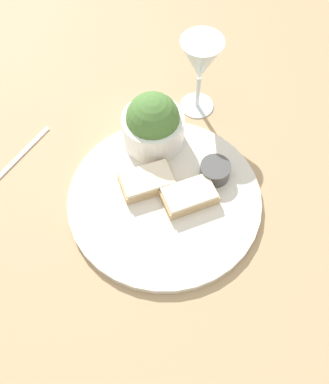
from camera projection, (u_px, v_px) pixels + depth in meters
The scene contains 8 objects.
ground_plane at pixel (164, 201), 0.87m from camera, with size 4.00×4.00×0.00m, color tan.
dinner_plate at pixel (164, 200), 0.87m from camera, with size 0.35×0.35×0.01m.
salad_bowl at pixel (153, 124), 0.88m from camera, with size 0.12×0.12×0.11m.
sauce_ramekin at pixel (215, 170), 0.87m from camera, with size 0.06×0.06×0.03m.
cheese_toast_near at pixel (147, 181), 0.86m from camera, with size 0.10×0.06×0.03m.
cheese_toast_far at pixel (189, 196), 0.85m from camera, with size 0.10×0.06×0.03m.
wine_glass at pixel (201, 63), 0.88m from camera, with size 0.08×0.08×0.17m.
fork at pixel (17, 158), 0.92m from camera, with size 0.14×0.12×0.01m.
Camera 1 is at (0.13, 0.41, 0.76)m, focal length 45.00 mm.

